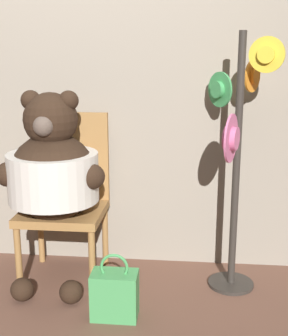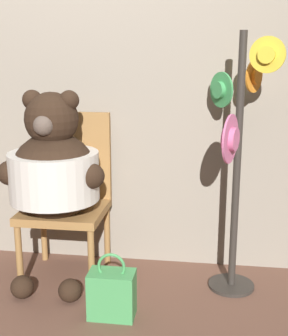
% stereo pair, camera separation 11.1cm
% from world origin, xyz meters
% --- Properties ---
extents(ground_plane, '(14.00, 14.00, 0.00)m').
position_xyz_m(ground_plane, '(0.00, 0.00, 0.00)').
color(ground_plane, brown).
extents(wall_back, '(8.00, 0.10, 2.26)m').
position_xyz_m(wall_back, '(0.00, 0.75, 1.13)').
color(wall_back, gray).
rests_on(wall_back, ground_plane).
extents(chair, '(0.51, 0.48, 1.04)m').
position_xyz_m(chair, '(-0.19, 0.49, 0.54)').
color(chair, '#9E703D').
rests_on(chair, ground_plane).
extents(teddy_bear, '(0.65, 0.57, 1.20)m').
position_xyz_m(teddy_bear, '(-0.22, 0.32, 0.72)').
color(teddy_bear, black).
rests_on(teddy_bear, ground_plane).
extents(hat_display_rack, '(0.39, 0.52, 1.53)m').
position_xyz_m(hat_display_rack, '(0.85, 0.39, 0.84)').
color(hat_display_rack, '#332D28').
rests_on(hat_display_rack, ground_plane).
extents(handbag_on_ground, '(0.25, 0.15, 0.37)m').
position_xyz_m(handbag_on_ground, '(0.20, -0.03, 0.14)').
color(handbag_on_ground, '#479E56').
rests_on(handbag_on_ground, ground_plane).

